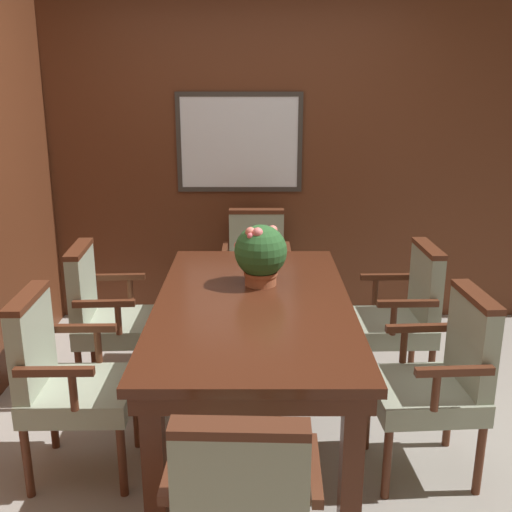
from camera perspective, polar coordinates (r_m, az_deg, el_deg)
The scene contains 9 objects.
ground_plane at distance 3.41m, azimuth -0.05°, elevation -16.72°, with size 14.00×14.00×0.00m, color #A39E93.
wall_back at distance 4.64m, azimuth 0.05°, elevation 8.66°, with size 7.20×0.08×2.45m.
dining_table at distance 3.19m, azimuth -0.01°, elevation -5.86°, with size 1.03×1.86×0.75m.
chair_right_far at distance 3.73m, azimuth 13.89°, elevation -5.27°, with size 0.51×0.51×0.93m.
chair_right_near at distance 3.03m, azimuth 17.36°, elevation -10.92°, with size 0.52×0.52×0.93m.
chair_head_far at distance 4.45m, azimuth 0.27°, elevation -1.14°, with size 0.50×0.50×0.93m.
chair_left_near at distance 3.03m, azimuth -17.57°, elevation -10.89°, with size 0.51×0.51×0.93m.
chair_left_far at distance 3.73m, azimuth -13.79°, elevation -5.26°, with size 0.52×0.52×0.93m.
potted_plant at distance 3.34m, azimuth 0.67°, elevation 0.26°, with size 0.30×0.30×0.35m.
Camera 1 is at (0.01, -2.84, 1.88)m, focal length 42.00 mm.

